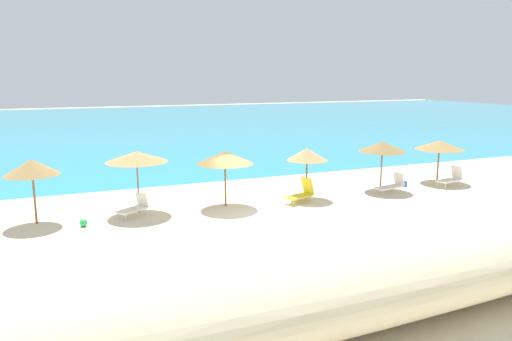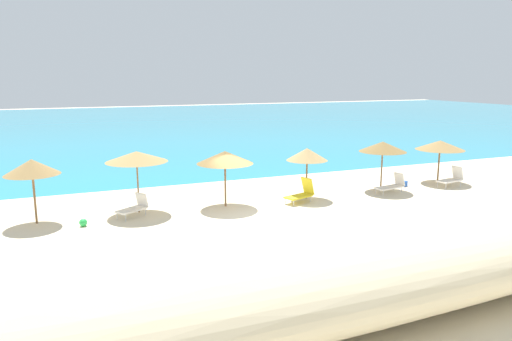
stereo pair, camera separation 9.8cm
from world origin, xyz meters
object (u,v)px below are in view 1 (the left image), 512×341
Objects in this scene: beach_umbrella_6 at (439,145)px; lounge_chair_2 at (451,178)px; beach_umbrella_4 at (307,154)px; lounge_chair_3 at (301,193)px; lounge_chair_0 at (134,207)px; lounge_chair_4 at (391,185)px; beach_umbrella_1 at (32,167)px; beach_umbrella_2 at (137,157)px; beach_umbrella_5 at (382,147)px; beach_umbrella_3 at (225,157)px; cooler_box at (402,183)px; beach_ball at (83,223)px.

beach_umbrella_6 is 1.64× the size of lounge_chair_2.
lounge_chair_3 is (-0.58, -0.59, -1.75)m from beach_umbrella_4.
beach_umbrella_4 is 1.69× the size of lounge_chair_0.
lounge_chair_0 is 13.00m from lounge_chair_4.
beach_umbrella_1 is 20.92m from lounge_chair_2.
lounge_chair_2 reaches higher than lounge_chair_0.
lounge_chair_2 is (16.63, -1.37, -2.04)m from beach_umbrella_2.
lounge_chair_0 is (-12.84, -0.05, -1.90)m from beach_umbrella_5.
beach_umbrella_3 is 1.00× the size of beach_umbrella_5.
lounge_chair_4 is (12.99, -0.68, -0.02)m from lounge_chair_0.
beach_umbrella_5 is 2.77m from cooler_box.
beach_umbrella_3 is (8.05, -0.43, -0.05)m from beach_umbrella_1.
lounge_chair_2 is (16.91, -0.76, 0.05)m from lounge_chair_0.
beach_umbrella_6 is 1.81× the size of lounge_chair_0.
cooler_box is (1.69, 0.32, -2.18)m from beach_umbrella_5.
lounge_chair_4 is at bearing -8.26° from beach_umbrella_4.
beach_umbrella_2 reaches higher than beach_ball.
beach_umbrella_2 reaches higher than cooler_box.
beach_umbrella_4 is 5.63× the size of cooler_box.
beach_ball is at bearing -176.65° from beach_umbrella_4.
cooler_box is (18.41, -0.17, -2.21)m from beach_umbrella_1.
beach_ball is at bearing -153.21° from beach_umbrella_2.
lounge_chair_3 is at bearing 0.16° from beach_ball.
lounge_chair_3 reaches higher than lounge_chair_0.
beach_umbrella_1 is 1.64× the size of lounge_chair_2.
beach_umbrella_2 is at bearing 62.70° from lounge_chair_3.
beach_umbrella_6 is at bearing -17.53° from lounge_chair_2.
lounge_chair_0 reaches higher than cooler_box.
beach_ball is 0.71× the size of cooler_box.
beach_umbrella_3 reaches higher than lounge_chair_3.
beach_umbrella_2 is 16.81m from lounge_chair_2.
beach_umbrella_5 reaches higher than lounge_chair_2.
beach_umbrella_3 is 10.58m from cooler_box.
beach_ball reaches higher than cooler_box.
beach_ball is at bearing 79.81° from lounge_chair_4.
beach_umbrella_4 reaches higher than lounge_chair_2.
beach_umbrella_5 is at bearing -169.09° from cooler_box.
lounge_chair_0 is at bearing 77.60° from lounge_chair_2.
beach_umbrella_5 is 8.17× the size of beach_ball.
beach_umbrella_2 is at bearing 75.49° from lounge_chair_2.
beach_umbrella_3 is at bearing 74.96° from lounge_chair_4.
lounge_chair_2 reaches higher than cooler_box.
lounge_chair_2 is at bearing -101.26° from lounge_chair_4.
beach_umbrella_3 is at bearing -122.17° from lounge_chair_0.
beach_umbrella_5 is 12.98m from lounge_chair_0.
cooler_box is (1.54, 1.05, -0.25)m from lounge_chair_4.
lounge_chair_0 is at bearing 77.06° from lounge_chair_4.
lounge_chair_3 is 9.91m from beach_ball.
beach_umbrella_3 is at bearing -178.46° from beach_umbrella_6.
beach_umbrella_5 is 4.54m from lounge_chair_2.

